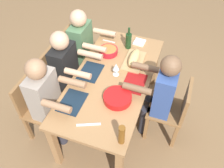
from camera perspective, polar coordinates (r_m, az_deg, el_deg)
ground_plane at (r=3.27m, az=0.00°, el=-7.60°), size 8.00×8.00×0.00m
dining_table at (r=2.77m, az=0.00°, el=0.29°), size 1.73×0.84×0.74m
chair_far_center at (r=3.15m, az=-12.86°, el=1.45°), size 0.40×0.40×0.85m
diner_far_center at (r=2.92m, az=-10.42°, el=3.59°), size 0.41×0.53×1.20m
chair_far_right at (r=3.44m, az=-9.11°, el=6.75°), size 0.40×0.40×0.85m
diner_far_right at (r=3.24m, az=-6.61°, el=9.02°), size 0.41×0.53×1.20m
chair_near_center at (r=2.83m, az=14.42°, el=-5.71°), size 0.40×0.40×0.85m
diner_near_center at (r=2.66m, az=11.42°, el=-1.91°), size 0.41×0.53×1.20m
chair_far_left at (r=2.90m, az=-17.31°, el=-4.85°), size 0.40×0.40×0.85m
diner_far_left at (r=2.65m, az=-15.01°, el=-3.07°), size 0.41×0.53×1.20m
serving_bowl_pasta at (r=2.45m, az=1.31°, el=-3.23°), size 0.29×0.29×0.07m
serving_bowl_fruit at (r=3.00m, az=-0.82°, el=7.85°), size 0.23×0.23×0.07m
cutting_board at (r=2.91m, az=5.16°, el=5.44°), size 0.40×0.22×0.02m
bread_loaf at (r=2.87m, az=5.23°, el=6.26°), size 0.32×0.11×0.09m
wine_bottle at (r=3.06m, az=3.92°, el=10.23°), size 0.08×0.08×0.29m
beer_bottle at (r=2.12m, az=2.29°, el=-11.92°), size 0.06×0.06×0.22m
wine_glass at (r=2.66m, az=0.96°, el=4.01°), size 0.08×0.08×0.17m
placemat_far_center at (r=2.78m, az=-5.09°, el=2.93°), size 0.32×0.23×0.01m
fork_far_right at (r=3.22m, az=-0.73°, el=10.09°), size 0.02×0.17×0.01m
placemat_near_center at (r=2.66m, az=5.32°, el=0.33°), size 0.32×0.23×0.01m
placemat_far_left at (r=2.50m, az=-9.37°, el=-4.20°), size 0.32×0.23×0.01m
carving_knife at (r=2.31m, az=-5.54°, el=-9.54°), size 0.11×0.22×0.01m
napkin_stack at (r=3.20m, az=6.50°, el=9.79°), size 0.15×0.15×0.02m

